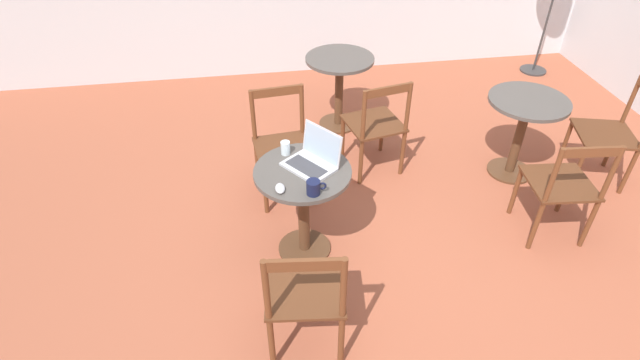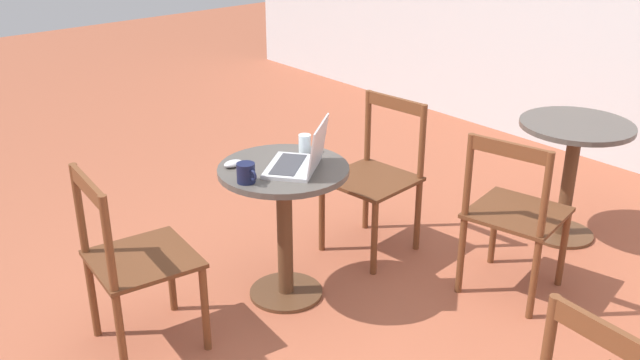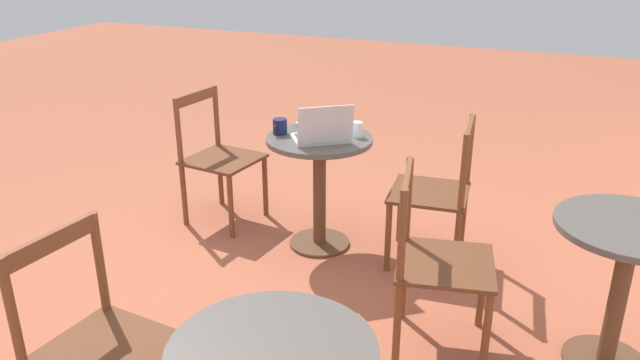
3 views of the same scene
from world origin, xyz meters
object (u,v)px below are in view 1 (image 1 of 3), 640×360
Objects in this scene: chair_mid_front at (563,186)px; laptop at (313,159)px; cafe_table_near at (303,194)px; mouse at (280,188)px; mug at (314,187)px; drinking_glass at (285,148)px; chair_mid_right at (611,134)px; chair_near_back at (283,146)px; chair_near_front at (305,294)px; chair_far_front at (376,126)px; cafe_table_far at (339,77)px; cafe_table_mid at (524,120)px.

laptop is at bearing 175.02° from chair_mid_front.
mouse reaches higher than cafe_table_near.
mouse is 0.80× the size of mug.
chair_mid_front is at bearing -9.25° from drinking_glass.
chair_mid_right is 2.12× the size of laptop.
mouse is (-0.09, -0.90, 0.29)m from chair_near_back.
chair_near_back is (0.02, 1.49, 0.00)m from chair_near_front.
chair_far_front is at bearing 63.92° from chair_near_front.
cafe_table_far is 0.82× the size of chair_near_back.
drinking_glass is (-0.65, -1.48, 0.24)m from cafe_table_far.
laptop is at bearing 44.10° from mouse.
mug is (0.20, -0.06, 0.03)m from mouse.
laptop is at bearing -44.49° from drinking_glass.
chair_mid_front is (1.28, -1.79, -0.08)m from cafe_table_far.
chair_mid_right and chair_mid_front have the same top height.
chair_mid_right reaches higher than cafe_table_mid.
chair_mid_front is at bearing -95.33° from cafe_table_mid.
cafe_table_far is at bearing 75.16° from chair_near_front.
cafe_table_mid is at bearing 22.14° from mouse.
chair_mid_right is at bearing 15.62° from mug.
chair_near_back is 2.08m from chair_mid_front.
cafe_table_mid is 0.72m from chair_mid_right.
chair_near_front and chair_far_front have the same top height.
laptop is 0.23m from drinking_glass.
chair_mid_right is 2.58m from laptop.
cafe_table_mid is 2.10m from mug.
drinking_glass reaches higher than cafe_table_far.
chair_far_front reaches higher than drinking_glass.
cafe_table_mid is 0.78m from chair_mid_front.
mug is 0.47m from drinking_glass.
chair_mid_front is (1.93, 0.67, 0.00)m from chair_near_front.
laptop is at bearing -161.50° from cafe_table_mid.
cafe_table_far is 2.01m from mug.
chair_mid_right reaches higher than mouse.
cafe_table_mid is 0.82× the size of chair_near_front.
chair_near_front is 1.49m from chair_near_back.
chair_near_front is 8.82× the size of mouse.
mouse is at bearing -95.64° from chair_near_back.
chair_near_back is at bearing 156.80° from chair_mid_front.
chair_near_front is 2.97m from chair_mid_right.
mouse is 1.08× the size of drinking_glass.
cafe_table_far is at bearing 74.78° from mug.
chair_near_back reaches higher than mug.
chair_near_front is (-0.65, -2.46, -0.08)m from cafe_table_far.
mouse is 0.21m from mug.
cafe_table_far is 1.73m from laptop.
cafe_table_mid is 0.82× the size of chair_mid_front.
chair_near_back and chair_far_front have the same top height.
chair_near_front is at bearing -96.56° from cafe_table_near.
laptop reaches higher than chair_mid_front.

